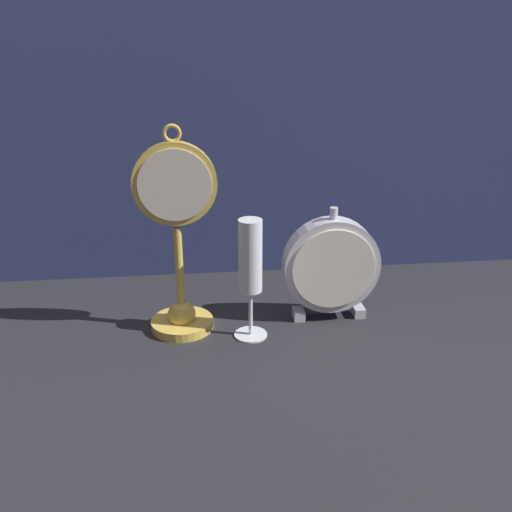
{
  "coord_description": "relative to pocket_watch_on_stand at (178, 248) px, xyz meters",
  "views": [
    {
      "loc": [
        -0.1,
        -0.82,
        0.49
      ],
      "look_at": [
        0.0,
        0.08,
        0.13
      ],
      "focal_mm": 40.0,
      "sensor_mm": 36.0,
      "label": 1
    }
  ],
  "objects": [
    {
      "name": "fabric_backdrop_drape",
      "position": [
        0.13,
        0.25,
        0.22
      ],
      "size": [
        1.76,
        0.01,
        0.74
      ],
      "primitive_type": "cube",
      "color": "navy",
      "rests_on": "ground_plane"
    },
    {
      "name": "champagne_flute",
      "position": [
        0.12,
        -0.04,
        -0.02
      ],
      "size": [
        0.06,
        0.06,
        0.21
      ],
      "color": "silver",
      "rests_on": "ground_plane"
    },
    {
      "name": "mantel_clock_silver",
      "position": [
        0.27,
        0.01,
        -0.05
      ],
      "size": [
        0.17,
        0.04,
        0.21
      ],
      "color": "silver",
      "rests_on": "ground_plane"
    },
    {
      "name": "pocket_watch_on_stand",
      "position": [
        0.0,
        0.0,
        0.0
      ],
      "size": [
        0.14,
        0.11,
        0.36
      ],
      "color": "gold",
      "rests_on": "ground_plane"
    },
    {
      "name": "ground_plane",
      "position": [
        0.13,
        -0.08,
        -0.15
      ],
      "size": [
        4.0,
        4.0,
        0.0
      ],
      "primitive_type": "plane",
      "color": "#232328"
    }
  ]
}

